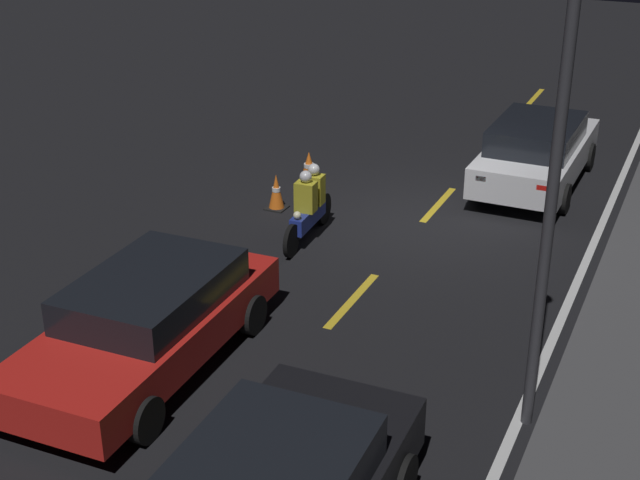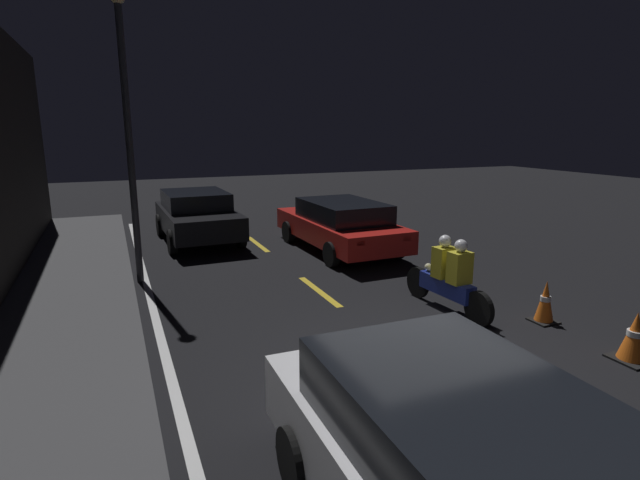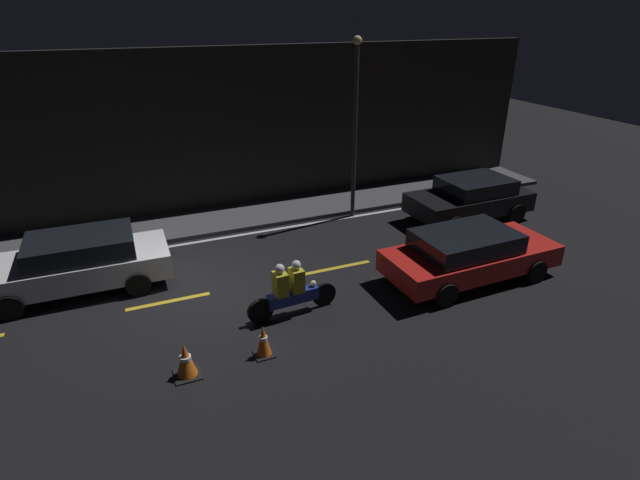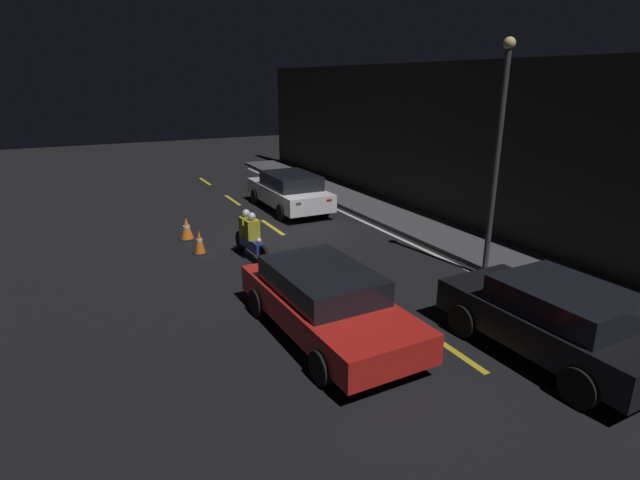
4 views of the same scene
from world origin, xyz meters
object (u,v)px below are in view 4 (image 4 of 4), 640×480
sedan_white (289,191)px  motorcycle (250,236)px  traffic_cone_near (187,228)px  traffic_cone_mid (199,242)px  taxi_red (325,300)px  van_black (555,318)px  street_lamp (498,150)px

sedan_white → motorcycle: bearing=145.5°
traffic_cone_near → traffic_cone_mid: size_ratio=0.99×
traffic_cone_mid → traffic_cone_near: bearing=-179.3°
traffic_cone_near → taxi_red: bearing=8.2°
sedan_white → taxi_red: sedan_white is taller
motorcycle → traffic_cone_mid: (-1.02, -1.20, -0.29)m
van_black → traffic_cone_near: (-10.06, -4.36, -0.42)m
traffic_cone_near → street_lamp: street_lamp is taller
traffic_cone_near → van_black: bearing=23.4°
sedan_white → traffic_cone_near: sedan_white is taller
motorcycle → traffic_cone_mid: bearing=-134.2°
van_black → traffic_cone_near: 10.98m
sedan_white → traffic_cone_mid: (3.49, -4.37, -0.41)m
van_black → traffic_cone_mid: size_ratio=5.66×
taxi_red → street_lamp: 5.74m
taxi_red → sedan_white: bearing=159.0°
taxi_red → traffic_cone_mid: size_ratio=6.42×
sedan_white → van_black: bearing=-179.6°
taxi_red → motorcycle: (-4.86, 0.15, -0.08)m
sedan_white → traffic_cone_mid: size_ratio=6.26×
traffic_cone_mid → street_lamp: size_ratio=0.13×
sedan_white → traffic_cone_mid: 5.60m
motorcycle → traffic_cone_near: 2.87m
sedan_white → street_lamp: street_lamp is taller
sedan_white → motorcycle: sedan_white is taller
van_black → traffic_cone_near: bearing=22.2°
sedan_white → motorcycle: (4.51, -3.16, -0.12)m
taxi_red → street_lamp: size_ratio=0.81×
street_lamp → traffic_cone_mid: bearing=-129.3°
van_black → motorcycle: size_ratio=1.85×
street_lamp → motorcycle: bearing=-129.1°
sedan_white → traffic_cone_near: 4.81m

